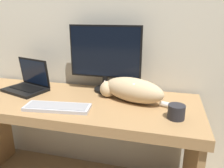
# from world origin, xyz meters

# --- Properties ---
(wall_back) EXTENTS (6.40, 0.06, 2.60)m
(wall_back) POSITION_xyz_m (0.00, 0.66, 1.30)
(wall_back) COLOR beige
(wall_back) RESTS_ON ground_plane
(desk) EXTENTS (1.63, 0.60, 0.73)m
(desk) POSITION_xyz_m (0.00, 0.30, 0.59)
(desk) COLOR #A37A4C
(desk) RESTS_ON ground_plane
(monitor) EXTENTS (0.51, 0.16, 0.46)m
(monitor) POSITION_xyz_m (0.16, 0.52, 0.99)
(monitor) COLOR black
(monitor) RESTS_ON desk
(laptop) EXTENTS (0.34, 0.29, 0.22)m
(laptop) POSITION_xyz_m (-0.39, 0.39, 0.78)
(laptop) COLOR black
(laptop) RESTS_ON desk
(external_keyboard) EXTENTS (0.40, 0.17, 0.02)m
(external_keyboard) POSITION_xyz_m (-0.02, 0.14, 0.74)
(external_keyboard) COLOR #BCBCC1
(external_keyboard) RESTS_ON desk
(cat) EXTENTS (0.55, 0.28, 0.15)m
(cat) POSITION_xyz_m (0.37, 0.37, 0.81)
(cat) COLOR #D1B284
(cat) RESTS_ON desk
(coffee_mug) EXTENTS (0.09, 0.09, 0.08)m
(coffee_mug) POSITION_xyz_m (0.65, 0.18, 0.77)
(coffee_mug) COLOR #232328
(coffee_mug) RESTS_ON desk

